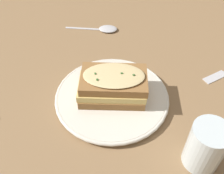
{
  "coord_description": "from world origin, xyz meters",
  "views": [
    {
      "loc": [
        0.07,
        -0.42,
        0.48
      ],
      "look_at": [
        -0.01,
        -0.01,
        0.04
      ],
      "focal_mm": 42.0,
      "sensor_mm": 36.0,
      "label": 1
    }
  ],
  "objects_px": {
    "sandwich": "(113,85)",
    "spoon": "(105,29)",
    "dinner_plate": "(112,97)",
    "water_glass": "(206,146)"
  },
  "relations": [
    {
      "from": "sandwich",
      "to": "spoon",
      "type": "relative_size",
      "value": 1.0
    },
    {
      "from": "dinner_plate",
      "to": "sandwich",
      "type": "bearing_deg",
      "value": 60.29
    },
    {
      "from": "spoon",
      "to": "dinner_plate",
      "type": "bearing_deg",
      "value": 9.9
    },
    {
      "from": "dinner_plate",
      "to": "water_glass",
      "type": "bearing_deg",
      "value": -31.32
    },
    {
      "from": "sandwich",
      "to": "spoon",
      "type": "height_order",
      "value": "sandwich"
    },
    {
      "from": "dinner_plate",
      "to": "sandwich",
      "type": "relative_size",
      "value": 1.62
    },
    {
      "from": "water_glass",
      "to": "spoon",
      "type": "bearing_deg",
      "value": 124.67
    },
    {
      "from": "spoon",
      "to": "water_glass",
      "type": "bearing_deg",
      "value": 28.97
    },
    {
      "from": "dinner_plate",
      "to": "water_glass",
      "type": "relative_size",
      "value": 2.65
    },
    {
      "from": "dinner_plate",
      "to": "water_glass",
      "type": "height_order",
      "value": "water_glass"
    }
  ]
}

